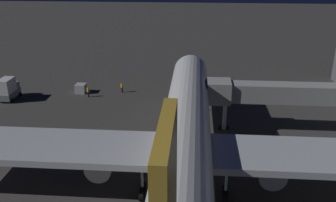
{
  "coord_description": "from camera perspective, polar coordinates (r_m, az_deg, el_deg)",
  "views": [
    {
      "loc": [
        -0.9,
        43.15,
        23.02
      ],
      "look_at": [
        3.0,
        -6.79,
        3.5
      ],
      "focal_mm": 39.85,
      "sensor_mm": 36.0,
      "label": 1
    }
  ],
  "objects": [
    {
      "name": "traffic_cone_nose_port",
      "position": [
        64.12,
        5.34,
        0.42
      ],
      "size": [
        0.36,
        0.36,
        0.55
      ],
      "primitive_type": "cone",
      "color": "orange",
      "rests_on": "ground_plane"
    },
    {
      "name": "traffic_cone_nose_starboard",
      "position": [
        64.19,
        1.41,
        0.53
      ],
      "size": [
        0.36,
        0.36,
        0.55
      ],
      "primitive_type": "cone",
      "color": "orange",
      "rests_on": "ground_plane"
    },
    {
      "name": "jet_bridge",
      "position": [
        52.68,
        16.74,
        1.16
      ],
      "size": [
        23.1,
        3.4,
        7.24
      ],
      "color": "#9E9E99",
      "rests_on": "ground_plane"
    },
    {
      "name": "ground_crew_by_belt_loader",
      "position": [
        67.63,
        -7.07,
        2.12
      ],
      "size": [
        0.4,
        0.4,
        1.8
      ],
      "color": "black",
      "rests_on": "ground_plane"
    },
    {
      "name": "airliner_at_gate",
      "position": [
        36.75,
        2.55,
        -7.06
      ],
      "size": [
        53.0,
        57.02,
        18.11
      ],
      "color": "silver",
      "rests_on": "ground_plane"
    },
    {
      "name": "baggage_container_near_belt",
      "position": [
        68.87,
        -13.18,
        1.89
      ],
      "size": [
        1.77,
        1.84,
        1.61
      ],
      "primitive_type": "cube",
      "color": "#B7BABF",
      "rests_on": "ground_plane"
    },
    {
      "name": "ground_plane",
      "position": [
        48.91,
        2.91,
        -6.82
      ],
      "size": [
        320.0,
        320.0,
        0.0
      ],
      "primitive_type": "plane",
      "color": "#383533"
    },
    {
      "name": "ground_crew_marshaller_fwd",
      "position": [
        66.38,
        -12.11,
        1.41
      ],
      "size": [
        0.4,
        0.4,
        1.78
      ],
      "color": "black",
      "rests_on": "ground_plane"
    },
    {
      "name": "ops_van",
      "position": [
        69.11,
        -23.22,
        1.72
      ],
      "size": [
        2.36,
        4.52,
        3.83
      ],
      "color": "slate",
      "rests_on": "ground_plane"
    }
  ]
}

